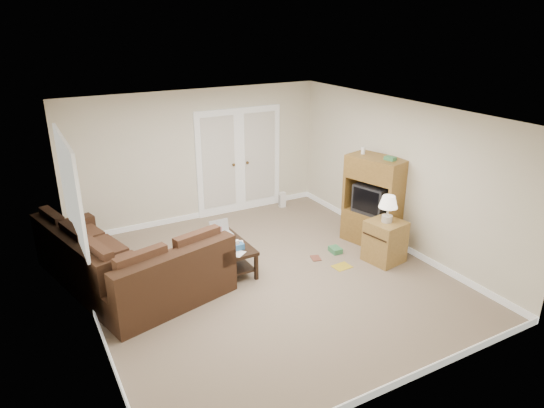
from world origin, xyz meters
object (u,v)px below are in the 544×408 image
coffee_table (227,254)px  side_cabinet (385,238)px  sectional_sofa (124,269)px  tv_armoire (374,201)px

coffee_table → side_cabinet: 2.54m
sectional_sofa → tv_armoire: bearing=-21.0°
tv_armoire → coffee_table: bearing=157.0°
sectional_sofa → coffee_table: 1.56m
sectional_sofa → side_cabinet: bearing=-30.6°
tv_armoire → side_cabinet: tv_armoire is taller
sectional_sofa → coffee_table: (1.55, -0.12, -0.09)m
coffee_table → tv_armoire: (2.60, -0.35, 0.53)m
sectional_sofa → side_cabinet: 4.04m
tv_armoire → sectional_sofa: bearing=158.2°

